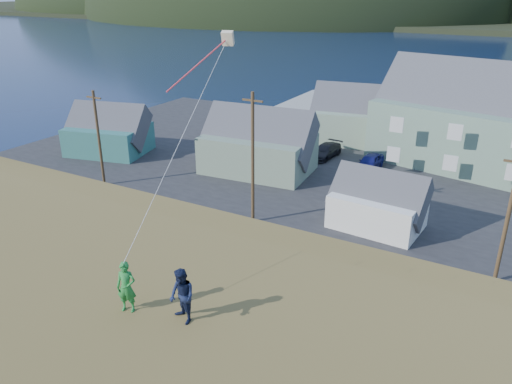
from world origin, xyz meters
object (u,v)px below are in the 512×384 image
Objects in this scene: shed_palegreen_near at (258,144)px; wharf at (379,110)px; shed_teal at (108,131)px; shed_palegreen_far at (365,117)px; shed_white at (378,202)px; kite_flyer_green at (126,287)px; kite_flyer_navy at (182,296)px.

wharf is at bearing 78.65° from shed_palegreen_near.
shed_palegreen_far is (22.05, 17.03, 0.58)m from shed_teal.
shed_teal is at bearing 177.73° from shed_white.
kite_flyer_green is at bearing -72.87° from shed_palegreen_near.
wharf is at bearing 44.12° from shed_teal.
wharf is at bearing 110.43° from shed_white.
shed_white is (29.75, -3.38, -0.35)m from shed_teal.
shed_palegreen_far is 7.50× the size of kite_flyer_green.
shed_palegreen_near is 32.96m from kite_flyer_navy.
shed_palegreen_far is (-7.70, 20.42, 0.93)m from shed_white.
shed_white is 24.05m from kite_flyer_navy.
kite_flyer_green is 1.84m from kite_flyer_navy.
kite_flyer_green is at bearing -57.41° from shed_teal.
shed_palegreen_far is 44.85m from kite_flyer_green.
kite_flyer_navy is (0.53, -23.29, 6.01)m from shed_white.
shed_palegreen_far is at bearing 78.09° from kite_flyer_green.
kite_flyer_navy reaches higher than shed_palegreen_near.
kite_flyer_green is (-1.27, -23.69, 5.97)m from shed_white.
kite_flyer_navy is at bearing -84.48° from shed_white.
kite_flyer_navy reaches higher than wharf.
kite_flyer_green reaches higher than shed_teal.
kite_flyer_green is at bearing -91.25° from shed_palegreen_far.
shed_palegreen_near is (16.41, 2.76, 0.39)m from shed_teal.
wharf is 15.48× the size of kite_flyer_green.
kite_flyer_green is at bearing -143.61° from kite_flyer_navy.
kite_flyer_navy is at bearing -69.67° from shed_palegreen_near.
shed_teal is 5.33× the size of kite_flyer_navy.
shed_palegreen_near is at bearing 159.49° from shed_white.
wharf is 14.80m from shed_palegreen_far.
shed_teal is (-19.64, -31.41, 1.97)m from wharf.
wharf is 3.71× the size of shed_white.
kite_flyer_navy is at bearing -88.88° from shed_palegreen_far.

